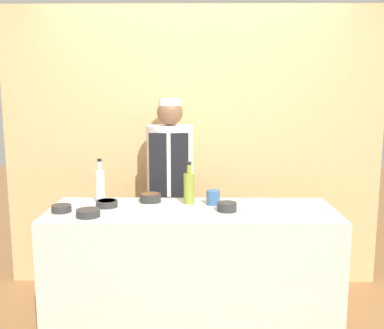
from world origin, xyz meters
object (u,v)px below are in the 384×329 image
Objects in this scene: sauce_bowl_red at (61,208)px; cup_blue at (213,197)px; sauce_bowl_brown at (150,197)px; cutting_board at (167,210)px; sauce_bowl_yellow at (227,206)px; bottle_oil at (189,188)px; chef_center at (170,192)px; sauce_bowl_orange at (88,213)px; bottle_clear at (100,185)px; sauce_bowl_purple at (107,203)px.

cup_blue is at bearing 11.24° from sauce_bowl_red.
cutting_board is at bearing -62.29° from sauce_bowl_brown.
sauce_bowl_yellow is 0.44× the size of bottle_oil.
chef_center is (-0.33, 0.56, -0.09)m from cup_blue.
sauce_bowl_orange is 0.50× the size of bottle_oil.
bottle_clear is at bearing 165.65° from sauce_bowl_yellow.
sauce_bowl_brown is 0.45m from cup_blue.
chef_center reaches higher than sauce_bowl_brown.
bottle_oil is at bearing -3.58° from bottle_clear.
sauce_bowl_purple is 1.43× the size of cup_blue.
bottle_oil is (0.82, 0.22, 0.09)m from sauce_bowl_red.
sauce_bowl_purple is at bearing -122.23° from chef_center.
sauce_bowl_orange is 0.85m from cup_blue.
cutting_board is 0.74m from chef_center.
bottle_clear is 0.70m from chef_center.
sauce_bowl_brown is at bearing -103.20° from chef_center.
bottle_oil is at bearing 8.81° from sauce_bowl_purple.
sauce_bowl_purple is at bearing -61.31° from bottle_clear.
chef_center reaches higher than sauce_bowl_orange.
bottle_oil is at bearing -11.03° from sauce_bowl_brown.
sauce_bowl_brown is 0.50m from chef_center.
sauce_bowl_brown is 1.01× the size of sauce_bowl_orange.
sauce_bowl_brown is 0.49× the size of bottle_clear.
sauce_bowl_purple is 0.74m from chef_center.
bottle_oil is 0.58m from chef_center.
sauce_bowl_yellow is at bearing 9.08° from sauce_bowl_orange.
cup_blue reaches higher than sauce_bowl_brown.
bottle_clear is at bearing 175.79° from cup_blue.
bottle_clear reaches higher than sauce_bowl_yellow.
sauce_bowl_red and sauce_bowl_orange have the same top height.
sauce_bowl_brown is 0.29m from bottle_oil.
sauce_bowl_brown is at bearing 155.60° from sauce_bowl_yellow.
bottle_oil is 0.95× the size of bottle_clear.
sauce_bowl_red is 0.44× the size of cutting_board.
sauce_bowl_red is 0.43× the size of bottle_oil.
chef_center reaches higher than sauce_bowl_purple.
sauce_bowl_red is 0.30m from sauce_bowl_purple.
sauce_bowl_red is at bearing -154.21° from sauce_bowl_purple.
sauce_bowl_orange is at bearing -28.47° from sauce_bowl_red.
cup_blue reaches higher than sauce_bowl_orange.
sauce_bowl_yellow is at bearing 2.71° from cutting_board.
cutting_board is 0.18× the size of chef_center.
cup_blue is at bearing 116.77° from sauce_bowl_yellow.
bottle_clear reaches higher than cup_blue.
cutting_board is at bearing -177.29° from sauce_bowl_yellow.
cutting_board is at bearing -149.07° from cup_blue.
sauce_bowl_brown is 0.51× the size of bottle_oil.
sauce_bowl_yellow is at bearing -14.35° from bottle_clear.
sauce_bowl_yellow is at bearing -63.23° from cup_blue.
bottle_clear is at bearing 176.42° from bottle_oil.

